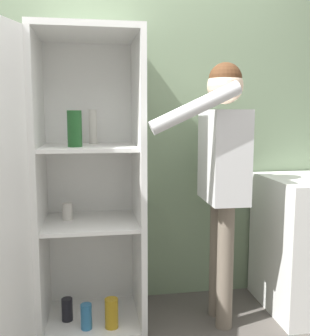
# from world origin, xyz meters

# --- Properties ---
(wall_back) EXTENTS (7.00, 0.06, 2.55)m
(wall_back) POSITION_xyz_m (0.00, 0.98, 1.27)
(wall_back) COLOR gray
(wall_back) RESTS_ON ground_plane
(refrigerator) EXTENTS (0.92, 1.14, 1.81)m
(refrigerator) POSITION_xyz_m (-0.32, 0.56, 0.90)
(refrigerator) COLOR white
(refrigerator) RESTS_ON ground_plane
(person) EXTENTS (0.61, 0.52, 1.63)m
(person) POSITION_xyz_m (0.60, 0.53, 1.05)
(person) COLOR #726656
(person) RESTS_ON ground_plane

